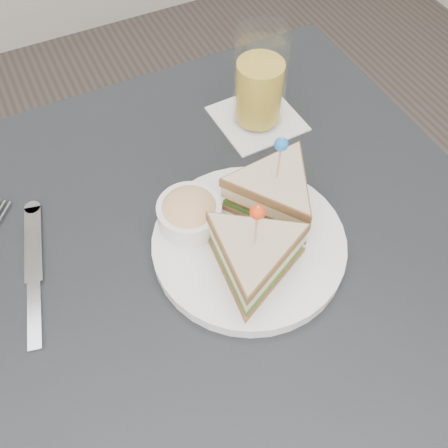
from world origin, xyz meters
The scene contains 5 objects.
ground_plane centered at (0.00, 0.00, 0.00)m, with size 3.50×3.50×0.00m, color #3F3833.
table centered at (0.00, 0.00, 0.67)m, with size 0.80×0.80×0.75m.
plate_meal centered at (0.05, -0.01, 0.79)m, with size 0.30×0.28×0.15m.
cutlery_knife centered at (-0.24, 0.08, 0.75)m, with size 0.07×0.23×0.01m.
drink_set centered at (0.17, 0.21, 0.82)m, with size 0.13×0.13×0.17m.
Camera 1 is at (-0.16, -0.32, 1.33)m, focal length 40.00 mm.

